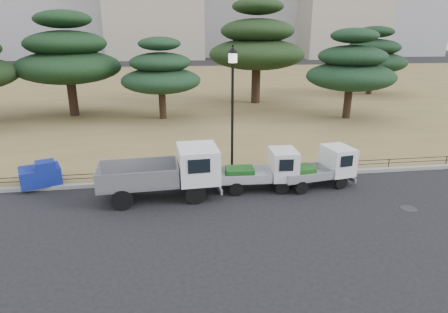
{
  "coord_description": "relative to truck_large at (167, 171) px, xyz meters",
  "views": [
    {
      "loc": [
        -2.08,
        -12.68,
        6.27
      ],
      "look_at": [
        0.0,
        2.0,
        1.3
      ],
      "focal_mm": 30.0,
      "sensor_mm": 36.0,
      "label": 1
    }
  ],
  "objects": [
    {
      "name": "ground",
      "position": [
        2.38,
        -1.14,
        -1.11
      ],
      "size": [
        220.0,
        220.0,
        0.0
      ],
      "primitive_type": "plane",
      "color": "black"
    },
    {
      "name": "lawn",
      "position": [
        2.38,
        29.46,
        -1.04
      ],
      "size": [
        120.0,
        56.0,
        0.15
      ],
      "primitive_type": "cube",
      "color": "olive",
      "rests_on": "ground"
    },
    {
      "name": "curb",
      "position": [
        2.38,
        1.46,
        -1.03
      ],
      "size": [
        120.0,
        0.25,
        0.16
      ],
      "primitive_type": "cube",
      "color": "gray",
      "rests_on": "ground"
    },
    {
      "name": "truck_large",
      "position": [
        0.0,
        0.0,
        0.0
      ],
      "size": [
        4.69,
        2.08,
        2.01
      ],
      "rotation": [
        0.0,
        0.0,
        0.06
      ],
      "color": "black",
      "rests_on": "ground"
    },
    {
      "name": "truck_kei_front",
      "position": [
        3.98,
        0.27,
        -0.28
      ],
      "size": [
        3.22,
        1.5,
        1.67
      ],
      "rotation": [
        0.0,
        0.0,
        -0.05
      ],
      "color": "black",
      "rests_on": "ground"
    },
    {
      "name": "truck_kei_rear",
      "position": [
        6.46,
        0.29,
        -0.3
      ],
      "size": [
        3.3,
        1.8,
        1.64
      ],
      "rotation": [
        0.0,
        0.0,
        0.16
      ],
      "color": "black",
      "rests_on": "ground"
    },
    {
      "name": "street_lamp",
      "position": [
        2.87,
        1.76,
        2.76
      ],
      "size": [
        0.49,
        0.49,
        5.51
      ],
      "color": "black",
      "rests_on": "lawn"
    },
    {
      "name": "pipe_fence",
      "position": [
        2.38,
        1.61,
        -0.68
      ],
      "size": [
        38.0,
        0.04,
        0.4
      ],
      "color": "black",
      "rests_on": "lawn"
    },
    {
      "name": "tarp_pile",
      "position": [
        -5.27,
        1.73,
        -0.55
      ],
      "size": [
        1.88,
        1.65,
        1.05
      ],
      "rotation": [
        0.0,
        0.0,
        0.38
      ],
      "color": "navy",
      "rests_on": "lawn"
    },
    {
      "name": "manhole",
      "position": [
        8.88,
        -2.34,
        -1.11
      ],
      "size": [
        0.6,
        0.6,
        0.01
      ],
      "primitive_type": "cylinder",
      "color": "#2D2D30",
      "rests_on": "ground"
    },
    {
      "name": "pine_west_near",
      "position": [
        -7.08,
        15.72,
        3.41
      ],
      "size": [
        7.59,
        7.59,
        7.59
      ],
      "color": "black",
      "rests_on": "lawn"
    },
    {
      "name": "pine_center_left",
      "position": [
        -0.36,
        13.75,
        2.38
      ],
      "size": [
        5.69,
        5.69,
        5.79
      ],
      "color": "black",
      "rests_on": "lawn"
    },
    {
      "name": "pine_center_right",
      "position": [
        7.83,
        19.1,
        4.14
      ],
      "size": [
        8.31,
        8.31,
        8.81
      ],
      "color": "black",
      "rests_on": "lawn"
    },
    {
      "name": "pine_east_near",
      "position": [
        13.15,
        11.98,
        2.71
      ],
      "size": [
        6.31,
        6.31,
        6.37
      ],
      "color": "black",
      "rests_on": "lawn"
    },
    {
      "name": "pine_east_far",
      "position": [
        20.49,
        22.31,
        2.87
      ],
      "size": [
        6.61,
        6.61,
        6.64
      ],
      "color": "black",
      "rests_on": "lawn"
    }
  ]
}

